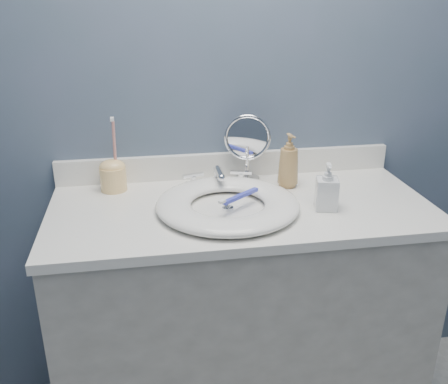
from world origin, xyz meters
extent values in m
cube|color=#445666|center=(0.00, 1.25, 1.20)|extent=(2.20, 0.02, 2.40)
cube|color=beige|center=(0.00, 0.97, 0.42)|extent=(1.20, 0.55, 0.85)
cube|color=white|center=(0.00, 0.97, 0.86)|extent=(1.22, 0.57, 0.03)
cube|color=white|center=(0.00, 1.24, 0.93)|extent=(1.22, 0.02, 0.09)
cylinder|color=silver|center=(-0.05, 0.94, 0.88)|extent=(0.04, 0.04, 0.01)
cube|color=silver|center=(-0.05, 1.16, 0.89)|extent=(0.22, 0.05, 0.01)
cylinder|color=silver|center=(-0.05, 1.16, 0.92)|extent=(0.03, 0.03, 0.06)
cylinder|color=silver|center=(-0.05, 1.11, 0.94)|extent=(0.02, 0.09, 0.02)
sphere|color=silver|center=(-0.05, 1.06, 0.94)|extent=(0.03, 0.03, 0.03)
cylinder|color=silver|center=(-0.14, 1.16, 0.90)|extent=(0.02, 0.02, 0.03)
cube|color=silver|center=(-0.14, 1.16, 0.92)|extent=(0.08, 0.03, 0.01)
cylinder|color=silver|center=(0.04, 1.16, 0.90)|extent=(0.02, 0.02, 0.03)
cube|color=silver|center=(0.04, 1.16, 0.92)|extent=(0.08, 0.03, 0.01)
cylinder|color=silver|center=(0.06, 1.18, 0.89)|extent=(0.09, 0.09, 0.01)
cylinder|color=silver|center=(0.06, 1.18, 0.95)|extent=(0.01, 0.01, 0.12)
torus|color=silver|center=(0.06, 1.18, 1.04)|extent=(0.16, 0.04, 0.17)
cylinder|color=white|center=(0.06, 1.18, 1.04)|extent=(0.14, 0.03, 0.14)
imported|color=#AC844D|center=(0.19, 1.11, 0.97)|extent=(0.08, 0.08, 0.19)
imported|color=silver|center=(0.26, 0.90, 0.95)|extent=(0.08, 0.08, 0.15)
cylinder|color=#FFCF7F|center=(-0.41, 1.17, 0.92)|extent=(0.09, 0.09, 0.08)
ellipsoid|color=#FFCF7F|center=(-0.41, 1.17, 0.96)|extent=(0.09, 0.08, 0.05)
cylinder|color=tan|center=(-0.39, 1.17, 1.04)|extent=(0.02, 0.03, 0.17)
cube|color=white|center=(-0.39, 1.16, 1.13)|extent=(0.01, 0.02, 0.01)
cube|color=#3841C8|center=(-0.01, 0.94, 0.92)|extent=(0.13, 0.11, 0.01)
cube|color=white|center=(-0.08, 0.89, 0.93)|extent=(0.03, 0.02, 0.01)
camera|label=1|loc=(-0.30, -0.46, 1.53)|focal=40.00mm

